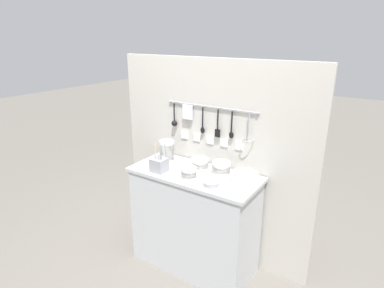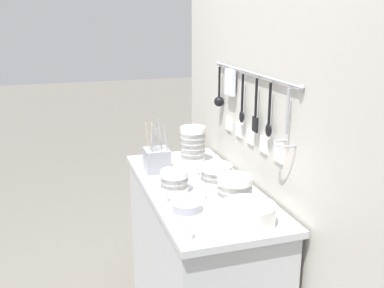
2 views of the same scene
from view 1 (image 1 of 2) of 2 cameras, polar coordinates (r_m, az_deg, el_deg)
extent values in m
plane|color=#666059|center=(3.26, 0.39, -20.35)|extent=(20.00, 20.00, 0.00)
cube|color=#B7BABC|center=(2.77, 0.43, -5.41)|extent=(1.14, 0.51, 0.03)
cube|color=#B7BABC|center=(2.99, 0.41, -13.61)|extent=(1.09, 0.49, 0.91)
cube|color=#BCB7AD|center=(2.99, 3.44, -3.17)|extent=(1.94, 0.04, 1.88)
cylinder|color=#93969E|center=(2.80, 3.32, 6.63)|extent=(0.88, 0.01, 0.01)
sphere|color=#93969E|center=(3.04, -3.90, 7.59)|extent=(0.02, 0.02, 0.02)
sphere|color=#93969E|center=(2.62, 11.68, 5.38)|extent=(0.02, 0.02, 0.02)
cylinder|color=black|center=(3.02, -3.18, 5.63)|extent=(0.01, 0.01, 0.17)
sphere|color=black|center=(3.05, -3.15, 3.70)|extent=(0.06, 0.06, 0.06)
cylinder|color=#93969E|center=(3.01, -3.08, 7.37)|extent=(0.01, 0.01, 0.02)
cube|color=silver|center=(2.93, -0.79, 5.69)|extent=(0.10, 0.02, 0.13)
cylinder|color=#93969E|center=(2.92, -0.66, 7.06)|extent=(0.01, 0.01, 0.02)
cylinder|color=black|center=(2.85, 1.92, 4.72)|extent=(0.01, 0.01, 0.18)
ellipsoid|color=black|center=(2.88, 1.89, 2.47)|extent=(0.04, 0.02, 0.06)
cylinder|color=#93969E|center=(2.84, 2.07, 6.68)|extent=(0.01, 0.01, 0.02)
cylinder|color=black|center=(2.78, 4.62, 4.30)|extent=(0.01, 0.01, 0.18)
cube|color=black|center=(2.81, 4.55, 1.91)|extent=(0.05, 0.01, 0.07)
cylinder|color=#93969E|center=(2.77, 4.79, 6.29)|extent=(0.01, 0.01, 0.02)
cylinder|color=black|center=(2.72, 7.09, 3.90)|extent=(0.01, 0.01, 0.18)
ellipsoid|color=black|center=(2.75, 7.00, 1.58)|extent=(0.04, 0.02, 0.06)
cylinder|color=#93969E|center=(2.71, 7.29, 5.92)|extent=(0.01, 0.01, 0.02)
cylinder|color=#93969E|center=(2.66, 10.06, 3.37)|extent=(0.01, 0.01, 0.18)
torus|color=#93969E|center=(2.69, 9.90, 0.67)|extent=(0.10, 0.10, 0.01)
cylinder|color=#93969E|center=(2.64, 10.28, 5.47)|extent=(0.01, 0.01, 0.02)
cube|color=white|center=(3.04, -1.36, 1.62)|extent=(0.07, 0.01, 0.07)
cube|color=white|center=(2.96, 0.91, 1.17)|extent=(0.07, 0.01, 0.07)
cube|color=white|center=(2.89, 3.29, 0.70)|extent=(0.07, 0.01, 0.07)
cube|color=white|center=(2.83, 5.78, 0.20)|extent=(0.07, 0.01, 0.07)
cube|color=white|center=(2.77, 8.38, -0.32)|extent=(0.07, 0.01, 0.07)
cylinder|color=white|center=(2.64, -0.58, -5.73)|extent=(0.13, 0.13, 0.05)
cylinder|color=white|center=(2.63, -0.58, -5.21)|extent=(0.13, 0.13, 0.05)
cylinder|color=white|center=(2.62, -0.58, -4.67)|extent=(0.13, 0.13, 0.05)
cylinder|color=white|center=(2.73, 5.21, -4.87)|extent=(0.15, 0.15, 0.05)
cylinder|color=white|center=(2.72, 5.22, -4.31)|extent=(0.15, 0.15, 0.05)
cylinder|color=white|center=(2.71, 5.24, -3.74)|extent=(0.15, 0.15, 0.05)
cylinder|color=white|center=(3.00, -4.45, -2.58)|extent=(0.14, 0.14, 0.05)
cylinder|color=white|center=(2.99, -4.46, -2.06)|extent=(0.14, 0.14, 0.05)
cylinder|color=white|center=(2.98, -4.48, -1.53)|extent=(0.14, 0.14, 0.05)
cylinder|color=white|center=(2.97, -4.49, -1.00)|extent=(0.14, 0.14, 0.05)
cylinder|color=white|center=(2.96, -4.51, -0.47)|extent=(0.14, 0.14, 0.05)
cylinder|color=white|center=(2.95, -4.52, 0.06)|extent=(0.14, 0.14, 0.05)
cylinder|color=white|center=(2.82, 1.49, -4.08)|extent=(0.15, 0.15, 0.05)
cylinder|color=white|center=(2.81, 1.49, -3.59)|extent=(0.15, 0.15, 0.05)
cylinder|color=white|center=(2.80, 1.50, -3.11)|extent=(0.15, 0.15, 0.05)
cylinder|color=white|center=(2.62, 9.21, -6.62)|extent=(0.21, 0.21, 0.01)
cylinder|color=white|center=(2.62, 9.22, -6.39)|extent=(0.21, 0.21, 0.01)
cylinder|color=white|center=(2.61, 9.24, -6.15)|extent=(0.21, 0.21, 0.01)
cylinder|color=white|center=(2.61, 9.25, -5.92)|extent=(0.21, 0.21, 0.01)
cylinder|color=white|center=(2.60, 9.27, -5.68)|extent=(0.21, 0.21, 0.01)
cylinder|color=white|center=(2.60, 9.28, -5.45)|extent=(0.21, 0.21, 0.01)
cylinder|color=white|center=(2.59, 9.29, -5.21)|extent=(0.21, 0.21, 0.01)
cylinder|color=#93969E|center=(2.54, 3.39, -7.01)|extent=(0.13, 0.13, 0.03)
cube|color=#93969E|center=(2.78, -5.85, -3.73)|extent=(0.12, 0.12, 0.12)
cylinder|color=#93969E|center=(2.75, -4.69, -1.71)|extent=(0.02, 0.02, 0.20)
cylinder|color=#93969E|center=(2.69, -5.62, -2.12)|extent=(0.04, 0.01, 0.20)
cylinder|color=#C6B793|center=(2.74, -6.53, -1.84)|extent=(0.01, 0.02, 0.20)
cylinder|color=#C6B793|center=(2.71, -6.60, -1.99)|extent=(0.01, 0.03, 0.20)
cylinder|color=#93969E|center=(2.71, -5.47, -2.22)|extent=(0.01, 0.02, 0.18)
cylinder|color=#C6B793|center=(2.72, -6.13, -1.94)|extent=(0.03, 0.01, 0.20)
cylinder|color=#93969E|center=(2.70, -5.92, -2.31)|extent=(0.01, 0.03, 0.18)
cylinder|color=#93969E|center=(2.75, -5.57, -1.51)|extent=(0.03, 0.03, 0.22)
cylinder|color=white|center=(2.65, 2.66, -5.67)|extent=(0.05, 0.05, 0.05)
cylinder|color=white|center=(2.37, 7.56, -8.88)|extent=(0.05, 0.05, 0.05)
cylinder|color=white|center=(2.53, 0.28, -6.89)|extent=(0.05, 0.05, 0.05)
cylinder|color=white|center=(2.85, -1.87, -3.84)|extent=(0.05, 0.05, 0.05)
camera|label=2|loc=(1.61, 51.71, -0.03)|focal=42.00mm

